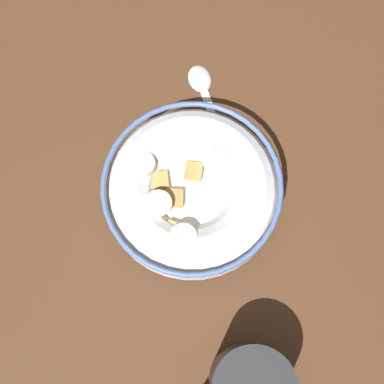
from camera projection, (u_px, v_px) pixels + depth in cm
name	position (u px, v px, depth cm)	size (l,w,h in cm)	color
ground_plane	(192.00, 201.00, 60.30)	(97.46, 97.46, 2.00)	#472B19
cereal_bowl	(192.00, 191.00, 56.22)	(19.72, 19.72, 6.27)	silver
spoon	(204.00, 91.00, 62.63)	(4.62, 13.71, 0.80)	#B7B7BC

